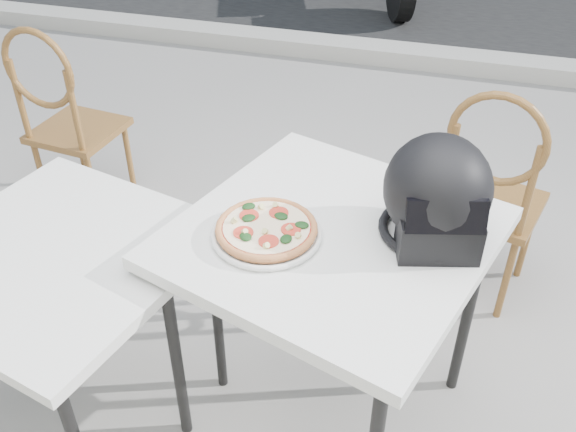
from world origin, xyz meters
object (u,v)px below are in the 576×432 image
(cafe_table_side, at_px, (60,268))
(pizza, at_px, (267,228))
(cafe_chair_main, at_px, (492,187))
(cafe_chair_side, at_px, (64,113))
(cafe_table_main, at_px, (332,251))
(plate, at_px, (267,234))
(helmet, at_px, (437,196))

(cafe_table_side, bearing_deg, pizza, 14.52)
(pizza, relative_size, cafe_table_side, 0.35)
(pizza, xyz_separation_m, cafe_table_side, (-0.61, -0.16, -0.16))
(cafe_chair_main, height_order, cafe_chair_side, cafe_chair_side)
(cafe_table_main, distance_m, cafe_table_side, 0.83)
(cafe_table_main, xyz_separation_m, cafe_chair_main, (0.48, 0.78, -0.18))
(cafe_table_main, relative_size, pizza, 3.24)
(cafe_chair_side, bearing_deg, plate, 150.72)
(plate, distance_m, cafe_table_side, 0.65)
(cafe_table_main, xyz_separation_m, helmet, (0.28, 0.06, 0.21))
(cafe_chair_side, bearing_deg, pizza, 150.73)
(cafe_table_main, distance_m, cafe_chair_side, 1.73)
(pizza, bearing_deg, cafe_table_main, 23.71)
(cafe_chair_side, bearing_deg, cafe_table_main, 156.34)
(helmet, distance_m, cafe_table_side, 1.14)
(plate, bearing_deg, cafe_table_main, 23.76)
(cafe_chair_main, relative_size, cafe_table_side, 1.05)
(plate, distance_m, pizza, 0.02)
(plate, relative_size, pizza, 1.28)
(helmet, bearing_deg, cafe_chair_side, 140.80)
(pizza, height_order, cafe_chair_side, cafe_chair_side)
(plate, distance_m, cafe_chair_main, 1.11)
(pizza, height_order, helmet, helmet)
(pizza, bearing_deg, cafe_chair_main, 52.41)
(cafe_table_main, height_order, cafe_chair_side, cafe_chair_side)
(helmet, bearing_deg, cafe_table_side, -179.16)
(pizza, relative_size, helmet, 0.87)
(pizza, bearing_deg, plate, -114.37)
(pizza, bearing_deg, helmet, 16.72)
(pizza, distance_m, cafe_table_side, 0.65)
(plate, height_order, cafe_table_side, plate)
(plate, xyz_separation_m, helmet, (0.46, 0.14, 0.13))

